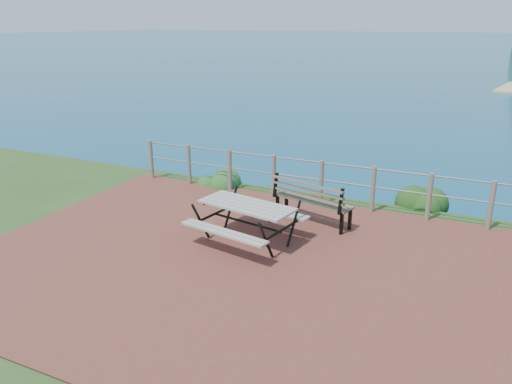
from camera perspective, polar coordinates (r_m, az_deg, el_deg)
ground at (r=8.47m, az=0.24°, el=-8.57°), size 10.00×7.00×0.12m
ocean at (r=206.88m, az=25.19°, el=16.21°), size 1200.00×1200.00×0.00m
safety_railing at (r=11.16m, az=7.48°, el=1.38°), size 9.40×0.10×1.00m
picnic_table at (r=9.16m, az=-1.05°, el=-3.08°), size 1.86×1.51×0.74m
park_bench at (r=10.07m, az=6.54°, el=-0.23°), size 1.73×0.85×0.95m
shrub_lip_west at (r=12.66m, az=-4.44°, el=0.91°), size 0.78×0.78×0.53m
shrub_lip_east at (r=11.75m, az=18.64°, el=-1.52°), size 0.84×0.84×0.60m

